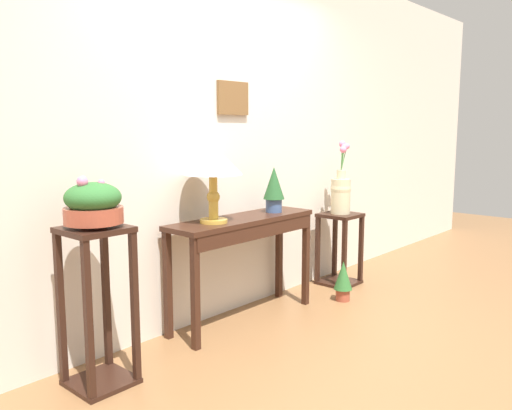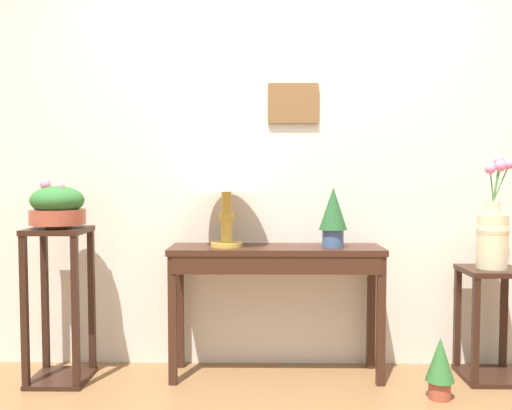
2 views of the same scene
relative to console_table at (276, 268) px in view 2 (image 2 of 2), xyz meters
The scene contains 9 objects.
back_wall_with_art 0.80m from the console_table, 85.45° to the left, with size 9.00×0.13×2.80m.
console_table is the anchor object (origin of this frame).
table_lamp 0.60m from the console_table, behind, with size 0.39×0.39×0.53m.
potted_plant_on_console 0.45m from the console_table, ahead, with size 0.16×0.16×0.35m.
pedestal_stand_left 1.26m from the console_table, behind, with size 0.33×0.33×0.89m.
planter_bowl_wide_left 1.30m from the console_table, behind, with size 0.31×0.31×0.28m.
pedestal_stand_right 1.29m from the console_table, ahead, with size 0.33×0.33×0.65m.
flower_vase_tall_right 1.26m from the console_table, ahead, with size 0.20×0.18×0.65m.
potted_plant_floor 1.02m from the console_table, 18.87° to the right, with size 0.15×0.15×0.33m.
Camera 2 is at (-0.10, -1.93, 1.19)m, focal length 37.79 mm.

